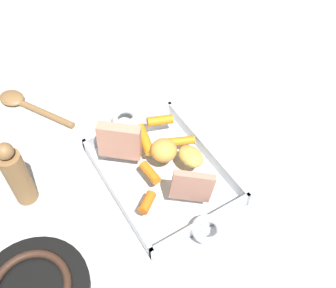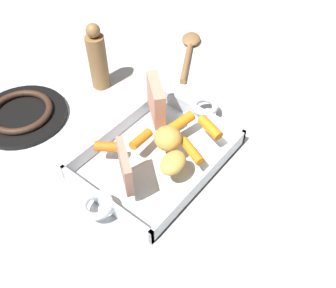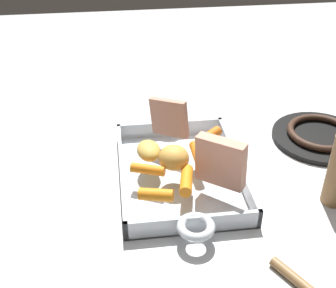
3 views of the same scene
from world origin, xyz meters
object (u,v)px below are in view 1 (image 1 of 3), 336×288
(roasting_dish, at_px, (162,173))
(roast_slice_thin, at_px, (119,141))
(potato_near_roast, at_px, (164,150))
(baby_carrot_long, at_px, (150,173))
(serving_spoon, at_px, (24,104))
(baby_carrot_short, at_px, (180,141))
(potato_golden_large, at_px, (191,156))
(roast_slice_thick, at_px, (192,187))
(baby_carrot_southeast, at_px, (146,139))
(baby_carrot_center_left, at_px, (160,121))
(baby_carrot_northwest, at_px, (147,202))
(pepper_mill, at_px, (17,175))

(roasting_dish, bearing_deg, roast_slice_thin, 40.27)
(roasting_dish, height_order, potato_near_roast, potato_near_roast)
(roasting_dish, bearing_deg, baby_carrot_long, 105.42)
(baby_carrot_long, xyz_separation_m, serving_spoon, (0.35, 0.14, -0.04))
(baby_carrot_short, bearing_deg, potato_golden_large, 172.78)
(roast_slice_thick, distance_m, baby_carrot_southeast, 0.16)
(baby_carrot_long, xyz_separation_m, potato_near_roast, (0.02, -0.05, 0.01))
(roast_slice_thin, bearing_deg, serving_spoon, 23.33)
(baby_carrot_center_left, bearing_deg, roast_slice_thick, 166.43)
(potato_golden_large, bearing_deg, baby_carrot_southeast, 31.34)
(baby_carrot_long, bearing_deg, serving_spoon, 22.21)
(roast_slice_thick, distance_m, baby_carrot_long, 0.10)
(potato_golden_large, bearing_deg, roast_slice_thin, 52.12)
(baby_carrot_short, distance_m, baby_carrot_northwest, 0.16)
(baby_carrot_northwest, bearing_deg, baby_carrot_southeast, -28.24)
(roast_slice_thick, distance_m, baby_carrot_center_left, 0.19)
(roasting_dish, bearing_deg, potato_golden_large, -110.03)
(pepper_mill, bearing_deg, baby_carrot_northwest, -131.30)
(baby_carrot_center_left, bearing_deg, serving_spoon, 43.03)
(baby_carrot_northwest, relative_size, potato_near_roast, 0.80)
(baby_carrot_center_left, xyz_separation_m, serving_spoon, (0.24, 0.23, -0.04))
(baby_carrot_northwest, bearing_deg, baby_carrot_long, -34.17)
(potato_golden_large, xyz_separation_m, serving_spoon, (0.36, 0.23, -0.04))
(potato_golden_large, bearing_deg, baby_carrot_northwest, 109.59)
(baby_carrot_long, height_order, serving_spoon, baby_carrot_long)
(roast_slice_thick, bearing_deg, roast_slice_thin, 22.05)
(baby_carrot_short, xyz_separation_m, serving_spoon, (0.31, 0.23, -0.04))
(roast_slice_thin, distance_m, roast_slice_thick, 0.17)
(potato_near_roast, bearing_deg, roast_slice_thick, 176.80)
(baby_carrot_center_left, xyz_separation_m, potato_near_roast, (-0.08, 0.04, 0.01))
(roast_slice_thick, xyz_separation_m, potato_golden_large, (0.07, -0.05, -0.02))
(baby_carrot_northwest, bearing_deg, roast_slice_thick, -110.01)
(roasting_dish, relative_size, roast_slice_thick, 5.02)
(potato_near_roast, bearing_deg, serving_spoon, 30.12)
(baby_carrot_short, distance_m, potato_near_roast, 0.05)
(baby_carrot_center_left, distance_m, potato_golden_large, 0.12)
(roast_slice_thick, distance_m, pepper_mill, 0.32)
(baby_carrot_southeast, bearing_deg, pepper_mill, 83.56)
(baby_carrot_northwest, bearing_deg, potato_golden_large, -70.41)
(baby_carrot_northwest, height_order, pepper_mill, pepper_mill)
(roast_slice_thick, xyz_separation_m, potato_near_roast, (0.11, -0.01, -0.02))
(roast_slice_thin, relative_size, baby_carrot_long, 1.63)
(roasting_dish, relative_size, baby_carrot_long, 7.37)
(serving_spoon, bearing_deg, roast_slice_thin, 173.40)
(baby_carrot_long, height_order, baby_carrot_southeast, baby_carrot_southeast)
(baby_carrot_long, bearing_deg, potato_golden_large, -97.34)
(roast_slice_thick, relative_size, potato_near_roast, 1.41)
(roast_slice_thick, bearing_deg, baby_carrot_center_left, -13.57)
(baby_carrot_southeast, distance_m, potato_near_roast, 0.05)
(baby_carrot_southeast, relative_size, potato_golden_large, 1.20)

